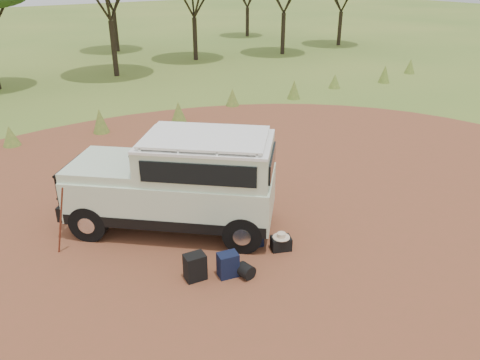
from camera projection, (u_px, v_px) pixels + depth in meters
ground at (233, 237)px, 10.69m from camera, size 140.00×140.00×0.00m
dirt_clearing at (233, 237)px, 10.69m from camera, size 23.00×23.00×0.01m
grass_fringe at (105, 123)px, 17.08m from camera, size 36.60×1.60×0.90m
safari_vehicle at (179, 184)px, 10.64m from camera, size 4.75×4.55×2.32m
walking_staff at (61, 221)px, 9.80m from camera, size 0.32×0.25×1.56m
backpack_black at (195, 267)px, 9.17m from camera, size 0.44×0.35×0.55m
backpack_navy at (228, 265)px, 9.26m from camera, size 0.44×0.36×0.52m
backpack_olive at (242, 238)px, 10.23m from camera, size 0.35×0.26×0.46m
duffel_navy at (255, 237)px, 10.30m from camera, size 0.43×0.37×0.40m
hard_case at (281, 243)px, 10.17m from camera, size 0.51×0.44×0.30m
stuff_sack at (246, 271)px, 9.27m from camera, size 0.34×0.34×0.30m
safari_hat at (281, 236)px, 10.09m from camera, size 0.38×0.38×0.11m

